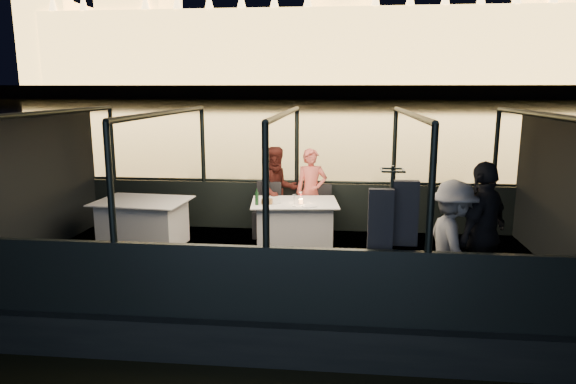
# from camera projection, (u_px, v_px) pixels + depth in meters

# --- Properties ---
(river_water) EXTENTS (500.00, 500.00, 0.00)m
(river_water) POSITION_uv_depth(u_px,v_px,m) (337.00, 107.00, 86.03)
(river_water) COLOR black
(river_water) RESTS_ON ground
(boat_hull) EXTENTS (8.60, 4.40, 1.00)m
(boat_hull) POSITION_uv_depth(u_px,v_px,m) (285.00, 294.00, 8.05)
(boat_hull) COLOR black
(boat_hull) RESTS_ON river_water
(boat_deck) EXTENTS (8.00, 4.00, 0.04)m
(boat_deck) POSITION_uv_depth(u_px,v_px,m) (285.00, 265.00, 7.95)
(boat_deck) COLOR black
(boat_deck) RESTS_ON boat_hull
(gunwale_port) EXTENTS (8.00, 0.08, 0.90)m
(gunwale_port) POSITION_uv_depth(u_px,v_px,m) (297.00, 206.00, 9.81)
(gunwale_port) COLOR black
(gunwale_port) RESTS_ON boat_deck
(gunwale_starboard) EXTENTS (8.00, 0.08, 0.90)m
(gunwale_starboard) POSITION_uv_depth(u_px,v_px,m) (267.00, 284.00, 5.91)
(gunwale_starboard) COLOR black
(gunwale_starboard) RESTS_ON boat_deck
(cabin_glass_port) EXTENTS (8.00, 0.02, 1.40)m
(cabin_glass_port) POSITION_uv_depth(u_px,v_px,m) (297.00, 146.00, 9.58)
(cabin_glass_port) COLOR #99B2B2
(cabin_glass_port) RESTS_ON gunwale_port
(cabin_glass_starboard) EXTENTS (8.00, 0.02, 1.40)m
(cabin_glass_starboard) POSITION_uv_depth(u_px,v_px,m) (266.00, 186.00, 5.68)
(cabin_glass_starboard) COLOR #99B2B2
(cabin_glass_starboard) RESTS_ON gunwale_starboard
(cabin_roof_glass) EXTENTS (8.00, 4.00, 0.02)m
(cabin_roof_glass) POSITION_uv_depth(u_px,v_px,m) (285.00, 114.00, 7.49)
(cabin_roof_glass) COLOR #99B2B2
(cabin_roof_glass) RESTS_ON boat_deck
(end_wall_fore) EXTENTS (0.02, 4.00, 2.30)m
(end_wall_fore) POSITION_uv_depth(u_px,v_px,m) (35.00, 186.00, 8.12)
(end_wall_fore) COLOR black
(end_wall_fore) RESTS_ON boat_deck
(end_wall_aft) EXTENTS (0.02, 4.00, 2.30)m
(end_wall_aft) POSITION_uv_depth(u_px,v_px,m) (564.00, 196.00, 7.31)
(end_wall_aft) COLOR black
(end_wall_aft) RESTS_ON boat_deck
(canopy_ribs) EXTENTS (8.00, 4.00, 2.30)m
(canopy_ribs) POSITION_uv_depth(u_px,v_px,m) (285.00, 191.00, 7.72)
(canopy_ribs) COLOR black
(canopy_ribs) RESTS_ON boat_deck
(embankment) EXTENTS (400.00, 140.00, 6.00)m
(embankment) POSITION_uv_depth(u_px,v_px,m) (340.00, 93.00, 212.55)
(embankment) COLOR #423D33
(embankment) RESTS_ON ground
(parliament_building) EXTENTS (220.00, 32.00, 60.00)m
(parliament_building) POSITION_uv_depth(u_px,v_px,m) (341.00, 10.00, 172.86)
(parliament_building) COLOR #F2D18C
(parliament_building) RESTS_ON embankment
(dining_table_central) EXTENTS (1.56, 1.21, 0.77)m
(dining_table_central) POSITION_uv_depth(u_px,v_px,m) (294.00, 223.00, 8.81)
(dining_table_central) COLOR white
(dining_table_central) RESTS_ON boat_deck
(dining_table_aft) EXTENTS (1.59, 1.21, 0.80)m
(dining_table_aft) POSITION_uv_depth(u_px,v_px,m) (143.00, 224.00, 8.78)
(dining_table_aft) COLOR white
(dining_table_aft) RESTS_ON boat_deck
(chair_port_left) EXTENTS (0.52, 0.52, 0.98)m
(chair_port_left) POSITION_uv_depth(u_px,v_px,m) (268.00, 213.00, 9.29)
(chair_port_left) COLOR black
(chair_port_left) RESTS_ON boat_deck
(chair_port_right) EXTENTS (0.53, 0.53, 0.94)m
(chair_port_right) POSITION_uv_depth(u_px,v_px,m) (319.00, 213.00, 9.26)
(chair_port_right) COLOR black
(chair_port_right) RESTS_ON boat_deck
(coat_stand) EXTENTS (0.60, 0.53, 1.81)m
(coat_stand) POSITION_uv_depth(u_px,v_px,m) (390.00, 244.00, 5.92)
(coat_stand) COLOR black
(coat_stand) RESTS_ON boat_deck
(person_woman_coral) EXTENTS (0.63, 0.48, 1.59)m
(person_woman_coral) POSITION_uv_depth(u_px,v_px,m) (311.00, 194.00, 9.42)
(person_woman_coral) COLOR #D25A4C
(person_woman_coral) RESTS_ON boat_deck
(person_man_maroon) EXTENTS (0.95, 0.86, 1.62)m
(person_man_maroon) POSITION_uv_depth(u_px,v_px,m) (278.00, 194.00, 9.48)
(person_man_maroon) COLOR #3D1511
(person_man_maroon) RESTS_ON boat_deck
(passenger_stripe) EXTENTS (0.73, 1.11, 1.60)m
(passenger_stripe) POSITION_uv_depth(u_px,v_px,m) (452.00, 240.00, 6.23)
(passenger_stripe) COLOR silver
(passenger_stripe) RESTS_ON boat_deck
(passenger_dark) EXTENTS (1.03, 1.11, 1.81)m
(passenger_dark) POSITION_uv_depth(u_px,v_px,m) (482.00, 238.00, 6.33)
(passenger_dark) COLOR black
(passenger_dark) RESTS_ON boat_deck
(wine_bottle) EXTENTS (0.07, 0.07, 0.27)m
(wine_bottle) POSITION_uv_depth(u_px,v_px,m) (257.00, 196.00, 8.48)
(wine_bottle) COLOR #143719
(wine_bottle) RESTS_ON dining_table_central
(bread_basket) EXTENTS (0.25, 0.25, 0.08)m
(bread_basket) POSITION_uv_depth(u_px,v_px,m) (267.00, 202.00, 8.58)
(bread_basket) COLOR brown
(bread_basket) RESTS_ON dining_table_central
(amber_candle) EXTENTS (0.06, 0.06, 0.08)m
(amber_candle) POSITION_uv_depth(u_px,v_px,m) (301.00, 201.00, 8.59)
(amber_candle) COLOR #FF913F
(amber_candle) RESTS_ON dining_table_central
(plate_near) EXTENTS (0.33, 0.33, 0.02)m
(plate_near) POSITION_uv_depth(u_px,v_px,m) (309.00, 206.00, 8.39)
(plate_near) COLOR white
(plate_near) RESTS_ON dining_table_central
(plate_far) EXTENTS (0.22, 0.22, 0.01)m
(plate_far) POSITION_uv_depth(u_px,v_px,m) (275.00, 202.00, 8.65)
(plate_far) COLOR silver
(plate_far) RESTS_ON dining_table_central
(wine_glass_white) EXTENTS (0.07, 0.07, 0.17)m
(wine_glass_white) POSITION_uv_depth(u_px,v_px,m) (264.00, 200.00, 8.42)
(wine_glass_white) COLOR silver
(wine_glass_white) RESTS_ON dining_table_central
(wine_glass_red) EXTENTS (0.08, 0.08, 0.18)m
(wine_glass_red) POSITION_uv_depth(u_px,v_px,m) (301.00, 197.00, 8.66)
(wine_glass_red) COLOR silver
(wine_glass_red) RESTS_ON dining_table_central
(wine_glass_empty) EXTENTS (0.08, 0.08, 0.20)m
(wine_glass_empty) POSITION_uv_depth(u_px,v_px,m) (294.00, 201.00, 8.34)
(wine_glass_empty) COLOR white
(wine_glass_empty) RESTS_ON dining_table_central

